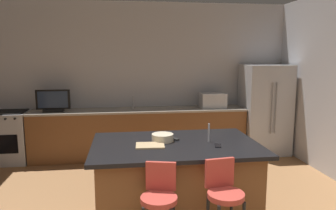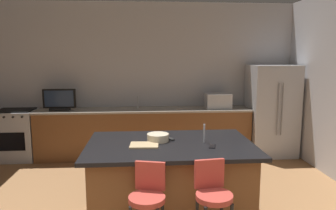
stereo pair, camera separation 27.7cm
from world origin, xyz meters
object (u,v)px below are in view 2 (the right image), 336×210
microwave (218,101)px  kitchen_island (170,181)px  bar_stool_right (213,204)px  cutting_board (144,145)px  cell_phone (212,146)px  fruit_bowl (158,137)px  range_oven (17,135)px  tv_remote (170,139)px  bar_stool_left (148,205)px  refrigerator (271,110)px  tv_monitor (59,101)px

microwave → kitchen_island: bearing=-114.9°
bar_stool_right → cutting_board: 1.04m
cell_phone → fruit_bowl: bearing=169.8°
microwave → bar_stool_right: (-0.81, -3.29, -0.48)m
range_oven → tv_remote: size_ratio=5.58×
kitchen_island → fruit_bowl: bearing=142.4°
microwave → fruit_bowl: size_ratio=1.86×
range_oven → cell_phone: range_oven is taller
range_oven → cutting_board: cutting_board is taller
tv_remote → cutting_board: (-0.31, -0.26, -0.00)m
microwave → cutting_board: (-1.44, -2.53, -0.13)m
range_oven → bar_stool_right: 4.45m
microwave → cutting_board: microwave is taller
fruit_bowl → cell_phone: (0.59, -0.28, -0.04)m
microwave → bar_stool_left: size_ratio=0.51×
kitchen_island → range_oven: (-2.68, 2.45, -0.01)m
bar_stool_right → fruit_bowl: size_ratio=3.80×
cell_phone → kitchen_island: bearing=174.1°
fruit_bowl → cutting_board: size_ratio=0.81×
range_oven → fruit_bowl: (2.54, -2.34, 0.51)m
tv_remote → cutting_board: size_ratio=0.54×
bar_stool_right → cell_phone: 0.76m
bar_stool_left → bar_stool_right: size_ratio=0.97×
refrigerator → fruit_bowl: size_ratio=6.83×
kitchen_island → microwave: microwave is taller
refrigerator → bar_stool_right: refrigerator is taller
microwave → bar_stool_left: microwave is taller
bar_stool_left → fruit_bowl: (0.14, 0.88, 0.42)m
range_oven → cutting_board: bearing=-46.8°
fruit_bowl → kitchen_island: bearing=-37.6°
bar_stool_left → cutting_board: cutting_board is taller
cutting_board → range_oven: bearing=133.2°
refrigerator → cell_phone: 3.09m
kitchen_island → tv_remote: bearing=88.0°
fruit_bowl → cell_phone: bearing=-25.3°
refrigerator → range_oven: (-4.86, 0.06, -0.41)m
range_oven → bar_stool_left: 4.02m
tv_remote → cutting_board: tv_remote is taller
bar_stool_right → bar_stool_left: bearing=166.6°
tv_monitor → cutting_board: 2.93m
fruit_bowl → bar_stool_left: bearing=-98.9°
kitchen_island → tv_remote: 0.50m
microwave → tv_monitor: tv_monitor is taller
bar_stool_right → tv_remote: bearing=100.2°
kitchen_island → cell_phone: 0.67m
refrigerator → microwave: refrigerator is taller
range_oven → tv_remote: bearing=-40.3°
bar_stool_left → tv_remote: size_ratio=5.58×
kitchen_island → refrigerator: 3.26m
bar_stool_right → fruit_bowl: (-0.46, 0.94, 0.39)m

